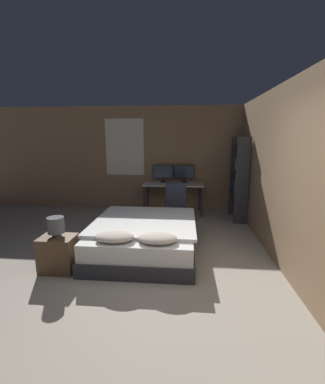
% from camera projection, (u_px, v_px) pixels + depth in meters
% --- Properties ---
extents(ground_plane, '(20.00, 20.00, 0.00)m').
position_uv_depth(ground_plane, '(158.00, 302.00, 3.03)').
color(ground_plane, '#9E9384').
extents(wall_back, '(12.00, 0.08, 2.70)m').
position_uv_depth(wall_back, '(173.00, 159.00, 6.73)').
color(wall_back, '#8E7051').
rests_on(wall_back, ground_plane).
extents(wall_side_right, '(0.06, 12.00, 2.70)m').
position_uv_depth(wall_side_right, '(276.00, 173.00, 4.06)').
color(wall_side_right, '#8E7051').
rests_on(wall_side_right, ground_plane).
extents(bed, '(1.70, 1.94, 0.61)m').
position_uv_depth(bed, '(144.00, 237.00, 4.31)').
color(bed, '#2D2D33').
rests_on(bed, ground_plane).
extents(nightstand, '(0.49, 0.37, 0.52)m').
position_uv_depth(nightstand, '(58.00, 254.00, 3.70)').
color(nightstand, brown).
rests_on(nightstand, ground_plane).
extents(bedside_lamp, '(0.23, 0.23, 0.29)m').
position_uv_depth(bedside_lamp, '(56.00, 225.00, 3.61)').
color(bedside_lamp, gray).
rests_on(bedside_lamp, nightstand).
extents(desk, '(1.50, 0.64, 0.77)m').
position_uv_depth(desk, '(173.00, 187.00, 6.49)').
color(desk, beige).
rests_on(desk, ground_plane).
extents(monitor_left, '(0.51, 0.16, 0.44)m').
position_uv_depth(monitor_left, '(163.00, 172.00, 6.66)').
color(monitor_left, black).
rests_on(monitor_left, desk).
extents(monitor_right, '(0.51, 0.16, 0.44)m').
position_uv_depth(monitor_right, '(184.00, 173.00, 6.61)').
color(monitor_right, black).
rests_on(monitor_right, desk).
extents(keyboard, '(0.36, 0.13, 0.02)m').
position_uv_depth(keyboard, '(173.00, 185.00, 6.26)').
color(keyboard, black).
rests_on(keyboard, desk).
extents(computer_mouse, '(0.07, 0.05, 0.04)m').
position_uv_depth(computer_mouse, '(184.00, 185.00, 6.24)').
color(computer_mouse, black).
rests_on(computer_mouse, desk).
extents(office_chair, '(0.52, 0.52, 0.93)m').
position_uv_depth(office_chair, '(176.00, 205.00, 5.88)').
color(office_chair, black).
rests_on(office_chair, ground_plane).
extents(bookshelf, '(0.30, 0.72, 1.92)m').
position_uv_depth(bookshelf, '(240.00, 176.00, 5.84)').
color(bookshelf, '#333338').
rests_on(bookshelf, ground_plane).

